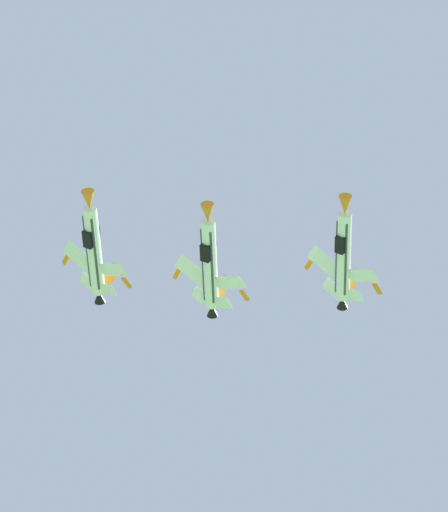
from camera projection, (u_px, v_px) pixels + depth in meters
name	position (u px, v px, depth m)	size (l,w,h in m)	color
fighter_jet_lead	(346.00, 254.00, 144.04)	(8.92, 15.94, 6.02)	white
fighter_jet_left_wing	(212.00, 262.00, 143.66)	(9.33, 15.94, 5.47)	white
fighter_jet_right_wing	(96.00, 249.00, 145.32)	(9.02, 15.94, 5.87)	white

